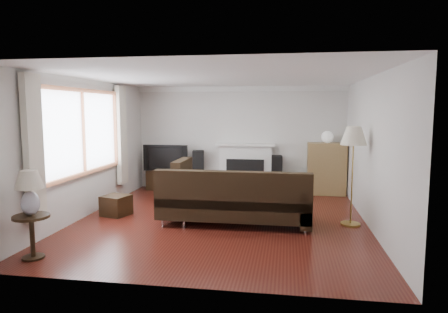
% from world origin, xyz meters
% --- Properties ---
extents(room, '(5.10, 5.60, 2.54)m').
position_xyz_m(room, '(0.00, 0.00, 1.25)').
color(room, '#4D1811').
rests_on(room, ground).
extents(window, '(0.12, 2.74, 1.54)m').
position_xyz_m(window, '(-2.45, -0.20, 1.55)').
color(window, brown).
rests_on(window, room).
extents(curtain_near, '(0.10, 0.35, 2.10)m').
position_xyz_m(curtain_near, '(-2.40, -1.72, 1.40)').
color(curtain_near, beige).
rests_on(curtain_near, room).
extents(curtain_far, '(0.10, 0.35, 2.10)m').
position_xyz_m(curtain_far, '(-2.40, 1.32, 1.40)').
color(curtain_far, beige).
rests_on(curtain_far, room).
extents(fireplace, '(1.40, 0.26, 1.15)m').
position_xyz_m(fireplace, '(0.15, 2.64, 0.57)').
color(fireplace, white).
rests_on(fireplace, room).
extents(tv_stand, '(0.96, 0.43, 0.48)m').
position_xyz_m(tv_stand, '(-1.76, 2.50, 0.24)').
color(tv_stand, black).
rests_on(tv_stand, ground).
extents(television, '(1.09, 0.14, 0.63)m').
position_xyz_m(television, '(-1.76, 2.50, 0.79)').
color(television, black).
rests_on(television, tv_stand).
extents(speaker_left, '(0.32, 0.36, 0.96)m').
position_xyz_m(speaker_left, '(-0.99, 2.54, 0.48)').
color(speaker_left, black).
rests_on(speaker_left, ground).
extents(speaker_right, '(0.27, 0.32, 0.88)m').
position_xyz_m(speaker_right, '(0.90, 2.55, 0.44)').
color(speaker_right, black).
rests_on(speaker_right, ground).
extents(bookshelf, '(0.87, 0.41, 1.19)m').
position_xyz_m(bookshelf, '(2.04, 2.51, 0.60)').
color(bookshelf, olive).
rests_on(bookshelf, ground).
extents(globe_lamp, '(0.27, 0.27, 0.27)m').
position_xyz_m(globe_lamp, '(2.04, 2.51, 1.33)').
color(globe_lamp, white).
rests_on(globe_lamp, bookshelf).
extents(sectional_sofa, '(2.78, 2.03, 0.90)m').
position_xyz_m(sectional_sofa, '(0.26, -0.17, 0.45)').
color(sectional_sofa, black).
rests_on(sectional_sofa, ground).
extents(coffee_table, '(1.07, 0.65, 0.40)m').
position_xyz_m(coffee_table, '(0.46, 1.25, 0.20)').
color(coffee_table, '#A3854E').
rests_on(coffee_table, ground).
extents(footstool, '(0.54, 0.54, 0.37)m').
position_xyz_m(footstool, '(-1.98, 0.01, 0.19)').
color(footstool, black).
rests_on(footstool, ground).
extents(floor_lamp, '(0.45, 0.45, 1.67)m').
position_xyz_m(floor_lamp, '(2.22, 0.03, 0.84)').
color(floor_lamp, '#A28138').
rests_on(floor_lamp, ground).
extents(side_table, '(0.46, 0.46, 0.58)m').
position_xyz_m(side_table, '(-2.15, -2.21, 0.29)').
color(side_table, black).
rests_on(side_table, ground).
extents(table_lamp, '(0.36, 0.36, 0.58)m').
position_xyz_m(table_lamp, '(-2.15, -2.21, 0.87)').
color(table_lamp, silver).
rests_on(table_lamp, side_table).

